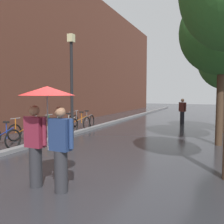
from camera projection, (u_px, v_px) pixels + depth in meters
name	position (u px, v px, depth m)	size (l,w,h in m)	color
ground_plane	(63.00, 185.00, 5.04)	(80.00, 80.00, 0.00)	#2D2D33
building_facade	(29.00, 55.00, 17.80)	(8.00, 36.00, 9.56)	brown
kerb_strip	(113.00, 122.00, 15.44)	(0.30, 36.00, 0.12)	slate
street_tree_1	(222.00, 32.00, 8.60)	(3.03, 3.03, 5.71)	#473323
parked_bicycle_0	(3.00, 137.00, 8.46)	(1.11, 0.75, 0.96)	black
parked_bicycle_1	(23.00, 133.00, 9.37)	(1.14, 0.79, 0.96)	black
parked_bicycle_2	(42.00, 130.00, 10.19)	(1.12, 0.76, 0.96)	black
parked_bicycle_3	(56.00, 127.00, 10.96)	(1.16, 0.83, 0.96)	black
parked_bicycle_4	(65.00, 125.00, 11.88)	(1.12, 0.77, 0.96)	black
parked_bicycle_5	(78.00, 122.00, 12.79)	(1.08, 0.70, 0.96)	black
parked_bicycle_6	(83.00, 121.00, 13.60)	(1.17, 0.85, 0.96)	black
couple_under_umbrella	(47.00, 122.00, 4.74)	(1.24, 1.09, 2.07)	#2D2D33
street_lamp_post	(72.00, 79.00, 9.87)	(0.24, 0.24, 4.33)	black
pedestrian_walking_midground	(182.00, 111.00, 15.04)	(0.50, 0.41, 1.59)	black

